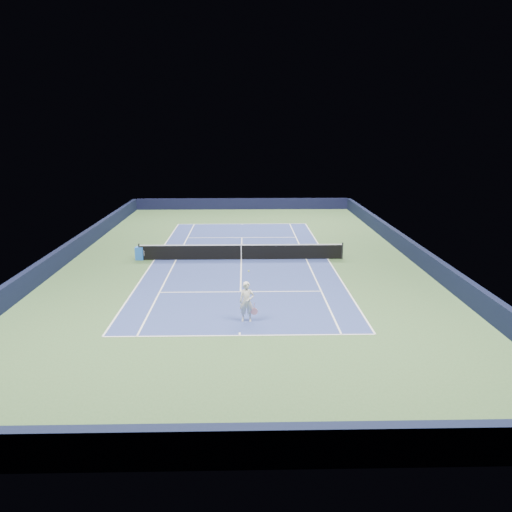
{
  "coord_description": "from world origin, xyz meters",
  "views": [
    {
      "loc": [
        0.23,
        -30.47,
        8.14
      ],
      "look_at": [
        0.86,
        -3.0,
        1.0
      ],
      "focal_mm": 35.0,
      "sensor_mm": 36.0,
      "label": 1
    }
  ],
  "objects": [
    {
      "name": "wall_far",
      "position": [
        0.0,
        19.82,
        0.55
      ],
      "size": [
        22.0,
        0.35,
        1.1
      ],
      "primitive_type": "cube",
      "color": "black",
      "rests_on": "ground"
    },
    {
      "name": "wall_near",
      "position": [
        0.0,
        -19.82,
        0.55
      ],
      "size": [
        22.0,
        0.35,
        1.1
      ],
      "primitive_type": "cube",
      "color": "#111733",
      "rests_on": "ground"
    },
    {
      "name": "ground",
      "position": [
        0.0,
        0.0,
        0.0
      ],
      "size": [
        40.0,
        40.0,
        0.0
      ],
      "primitive_type": "plane",
      "color": "#37552E",
      "rests_on": "ground"
    },
    {
      "name": "center_service_line",
      "position": [
        0.0,
        0.0,
        0.01
      ],
      "size": [
        0.08,
        12.8,
        0.0
      ],
      "primitive_type": "cube",
      "color": "white",
      "rests_on": "ground"
    },
    {
      "name": "sideline_singles_right",
      "position": [
        4.12,
        0.0,
        0.01
      ],
      "size": [
        0.08,
        23.77,
        0.0
      ],
      "primitive_type": "cube",
      "color": "white",
      "rests_on": "ground"
    },
    {
      "name": "center_mark_far",
      "position": [
        0.0,
        11.73,
        0.01
      ],
      "size": [
        0.08,
        0.3,
        0.0
      ],
      "primitive_type": "cube",
      "color": "white",
      "rests_on": "ground"
    },
    {
      "name": "baseline_near",
      "position": [
        0.0,
        -11.88,
        0.01
      ],
      "size": [
        10.97,
        0.08,
        0.0
      ],
      "primitive_type": "cube",
      "color": "white",
      "rests_on": "ground"
    },
    {
      "name": "tennis_player",
      "position": [
        0.3,
        -10.33,
        0.88
      ],
      "size": [
        0.81,
        1.26,
        1.99
      ],
      "color": "silver",
      "rests_on": "ground"
    },
    {
      "name": "service_line_far",
      "position": [
        0.0,
        6.4,
        0.01
      ],
      "size": [
        8.23,
        0.08,
        0.0
      ],
      "primitive_type": "cube",
      "color": "white",
      "rests_on": "ground"
    },
    {
      "name": "wall_right",
      "position": [
        10.82,
        0.0,
        0.55
      ],
      "size": [
        0.35,
        40.0,
        1.1
      ],
      "primitive_type": "cube",
      "color": "black",
      "rests_on": "ground"
    },
    {
      "name": "service_line_near",
      "position": [
        0.0,
        -6.4,
        0.01
      ],
      "size": [
        8.23,
        0.08,
        0.0
      ],
      "primitive_type": "cube",
      "color": "white",
      "rests_on": "ground"
    },
    {
      "name": "center_mark_near",
      "position": [
        0.0,
        -11.73,
        0.01
      ],
      "size": [
        0.08,
        0.3,
        0.0
      ],
      "primitive_type": "cube",
      "color": "white",
      "rests_on": "ground"
    },
    {
      "name": "baseline_far",
      "position": [
        0.0,
        11.88,
        0.01
      ],
      "size": [
        10.97,
        0.08,
        0.0
      ],
      "primitive_type": "cube",
      "color": "white",
      "rests_on": "ground"
    },
    {
      "name": "sideline_doubles_left",
      "position": [
        -5.49,
        0.0,
        0.01
      ],
      "size": [
        0.08,
        23.77,
        0.0
      ],
      "primitive_type": "cube",
      "color": "white",
      "rests_on": "ground"
    },
    {
      "name": "tennis_net",
      "position": [
        0.0,
        0.0,
        0.5
      ],
      "size": [
        12.9,
        0.1,
        1.07
      ],
      "color": "black",
      "rests_on": "ground"
    },
    {
      "name": "sponsor_cube",
      "position": [
        -6.4,
        0.13,
        0.41
      ],
      "size": [
        0.57,
        0.5,
        0.82
      ],
      "color": "blue",
      "rests_on": "ground"
    },
    {
      "name": "sideline_singles_left",
      "position": [
        -4.12,
        0.0,
        0.01
      ],
      "size": [
        0.08,
        23.77,
        0.0
      ],
      "primitive_type": "cube",
      "color": "white",
      "rests_on": "ground"
    },
    {
      "name": "sideline_doubles_right",
      "position": [
        5.49,
        0.0,
        0.01
      ],
      "size": [
        0.08,
        23.77,
        0.0
      ],
      "primitive_type": "cube",
      "color": "white",
      "rests_on": "ground"
    },
    {
      "name": "wall_left",
      "position": [
        -10.82,
        0.0,
        0.55
      ],
      "size": [
        0.35,
        40.0,
        1.1
      ],
      "primitive_type": "cube",
      "color": "black",
      "rests_on": "ground"
    },
    {
      "name": "court_surface",
      "position": [
        0.0,
        0.0,
        0.0
      ],
      "size": [
        10.97,
        23.77,
        0.01
      ],
      "primitive_type": "cube",
      "color": "navy",
      "rests_on": "ground"
    }
  ]
}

